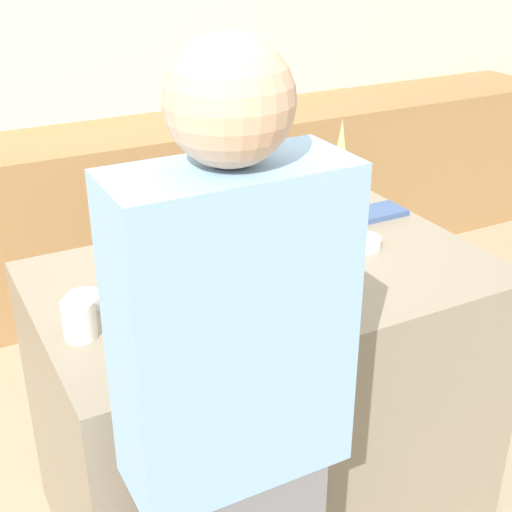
% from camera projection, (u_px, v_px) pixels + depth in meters
% --- Properties ---
extents(ground_plane, '(12.00, 12.00, 0.00)m').
position_uv_depth(ground_plane, '(265.00, 503.00, 2.61)').
color(ground_plane, tan).
extents(wall_back, '(8.00, 0.05, 2.60)m').
position_uv_depth(wall_back, '(72.00, 50.00, 3.75)').
color(wall_back, beige).
rests_on(wall_back, ground_plane).
extents(back_cabinet_block, '(6.00, 0.60, 0.92)m').
position_uv_depth(back_cabinet_block, '(105.00, 218.00, 3.86)').
color(back_cabinet_block, '#9E7547').
rests_on(back_cabinet_block, ground_plane).
extents(kitchen_island, '(1.41, 0.88, 0.96)m').
position_uv_depth(kitchen_island, '(266.00, 397.00, 2.40)').
color(kitchen_island, gray).
rests_on(kitchen_island, ground_plane).
extents(baking_tray, '(0.39, 0.28, 0.01)m').
position_uv_depth(baking_tray, '(251.00, 281.00, 2.13)').
color(baking_tray, '#B2B2BC').
rests_on(baking_tray, kitchen_island).
extents(gingerbread_house, '(0.21, 0.16, 0.29)m').
position_uv_depth(gingerbread_house, '(251.00, 246.00, 2.08)').
color(gingerbread_house, brown).
rests_on(gingerbread_house, baking_tray).
extents(decorative_tree, '(0.12, 0.12, 0.39)m').
position_uv_depth(decorative_tree, '(340.00, 177.00, 2.39)').
color(decorative_tree, '#DBD675').
rests_on(decorative_tree, kitchen_island).
extents(candy_bowl_near_tray_left, '(0.10, 0.10, 0.04)m').
position_uv_depth(candy_bowl_near_tray_left, '(85.00, 300.00, 1.99)').
color(candy_bowl_near_tray_left, white).
rests_on(candy_bowl_near_tray_left, kitchen_island).
extents(candy_bowl_front_corner, '(0.13, 0.13, 0.04)m').
position_uv_depth(candy_bowl_front_corner, '(168.00, 253.00, 2.26)').
color(candy_bowl_front_corner, silver).
rests_on(candy_bowl_front_corner, kitchen_island).
extents(candy_bowl_near_tray_right, '(0.11, 0.11, 0.04)m').
position_uv_depth(candy_bowl_near_tray_right, '(324.00, 245.00, 2.31)').
color(candy_bowl_near_tray_right, white).
rests_on(candy_bowl_near_tray_right, kitchen_island).
extents(candy_bowl_behind_tray, '(0.11, 0.11, 0.04)m').
position_uv_depth(candy_bowl_behind_tray, '(365.00, 242.00, 2.34)').
color(candy_bowl_behind_tray, white).
rests_on(candy_bowl_behind_tray, kitchen_island).
extents(candy_bowl_center_rear, '(0.10, 0.10, 0.04)m').
position_uv_depth(candy_bowl_center_rear, '(115.00, 281.00, 2.08)').
color(candy_bowl_center_rear, silver).
rests_on(candy_bowl_center_rear, kitchen_island).
extents(candy_bowl_far_right, '(0.10, 0.10, 0.04)m').
position_uv_depth(candy_bowl_far_right, '(281.00, 230.00, 2.42)').
color(candy_bowl_far_right, silver).
rests_on(candy_bowl_far_right, kitchen_island).
extents(cookbook, '(0.21, 0.12, 0.02)m').
position_uv_depth(cookbook, '(376.00, 213.00, 2.59)').
color(cookbook, '#3F598C').
rests_on(cookbook, kitchen_island).
extents(mug, '(0.09, 0.09, 0.10)m').
position_uv_depth(mug, '(79.00, 319.00, 1.83)').
color(mug, white).
rests_on(mug, kitchen_island).
extents(person, '(0.47, 0.58, 1.78)m').
position_uv_depth(person, '(234.00, 442.00, 1.54)').
color(person, slate).
rests_on(person, ground_plane).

